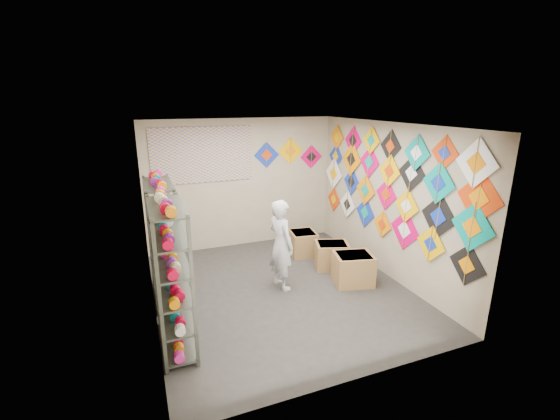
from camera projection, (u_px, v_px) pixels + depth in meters
name	position (u px, v px, depth m)	size (l,w,h in m)	color
ground	(281.00, 290.00, 6.26)	(4.50, 4.50, 0.00)	#2F2C29
room_walls	(281.00, 194.00, 5.79)	(4.50, 4.50, 4.50)	tan
shelf_rack_front	(172.00, 278.00, 4.61)	(0.40, 1.10, 1.90)	#4C5147
shelf_rack_back	(163.00, 242.00, 5.77)	(0.40, 1.10, 1.90)	#4C5147
string_spools	(166.00, 251.00, 5.16)	(0.12, 2.36, 0.12)	#ED26A1
kite_wall_display	(390.00, 186.00, 6.41)	(0.05, 4.42, 2.02)	black
back_wall_kites	(289.00, 154.00, 8.08)	(1.59, 0.02, 0.71)	#1432AF
poster	(202.00, 155.00, 7.40)	(2.00, 0.01, 1.10)	#6755B8
shopkeeper	(281.00, 245.00, 6.15)	(0.49, 0.63, 1.53)	silver
carton_a	(353.00, 269.00, 6.42)	(0.64, 0.53, 0.53)	olive
carton_b	(332.00, 255.00, 7.03)	(0.59, 0.49, 0.49)	olive
carton_c	(303.00, 243.00, 7.63)	(0.50, 0.56, 0.48)	olive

